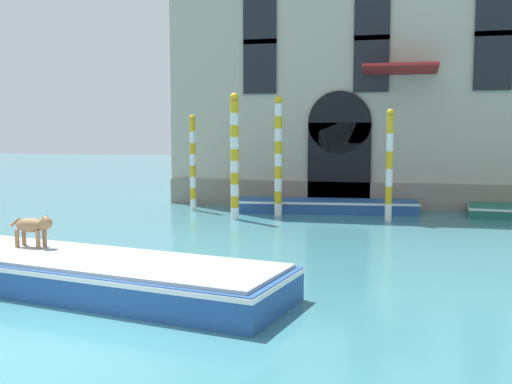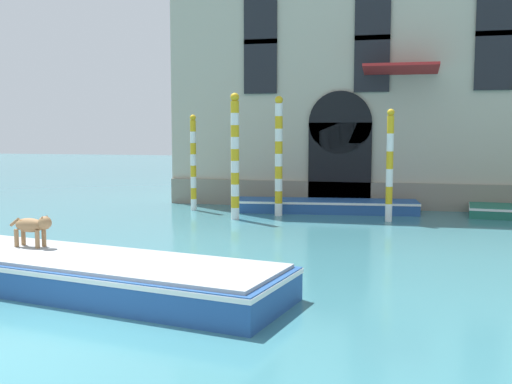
% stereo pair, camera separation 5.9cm
% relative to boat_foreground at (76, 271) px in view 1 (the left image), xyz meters
% --- Properties ---
extents(palazzo_left, '(15.69, 7.40, 13.51)m').
position_rel_boat_foreground_xyz_m(palazzo_left, '(4.69, 15.88, 6.40)').
color(palazzo_left, '#B2A893').
rests_on(palazzo_left, ground_plane).
extents(boat_foreground, '(8.41, 3.66, 0.64)m').
position_rel_boat_foreground_xyz_m(boat_foreground, '(0.00, 0.00, 0.00)').
color(boat_foreground, '#234C8C').
rests_on(boat_foreground, ground_plane).
extents(dog_on_deck, '(0.96, 0.34, 0.64)m').
position_rel_boat_foreground_xyz_m(dog_on_deck, '(-1.19, 0.50, 0.72)').
color(dog_on_deck, '#997047').
rests_on(dog_on_deck, boat_foreground).
extents(boat_moored_near_palazzo, '(6.60, 2.06, 0.45)m').
position_rel_boat_foreground_xyz_m(boat_moored_near_palazzo, '(3.21, 11.51, -0.10)').
color(boat_moored_near_palazzo, '#234C8C').
rests_on(boat_moored_near_palazzo, ground_plane).
extents(mooring_pole_0, '(0.22, 0.22, 3.49)m').
position_rel_boat_foreground_xyz_m(mooring_pole_0, '(-1.57, 10.95, 1.42)').
color(mooring_pole_0, white).
rests_on(mooring_pole_0, ground_plane).
extents(mooring_pole_2, '(0.23, 0.23, 3.60)m').
position_rel_boat_foreground_xyz_m(mooring_pole_2, '(5.45, 9.81, 1.48)').
color(mooring_pole_2, white).
rests_on(mooring_pole_2, ground_plane).
extents(mooring_pole_3, '(0.28, 0.28, 4.12)m').
position_rel_boat_foreground_xyz_m(mooring_pole_3, '(0.53, 9.08, 1.75)').
color(mooring_pole_3, white).
rests_on(mooring_pole_3, ground_plane).
extents(mooring_pole_4, '(0.27, 0.27, 4.08)m').
position_rel_boat_foreground_xyz_m(mooring_pole_4, '(1.75, 10.28, 1.72)').
color(mooring_pole_4, white).
rests_on(mooring_pole_4, ground_plane).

